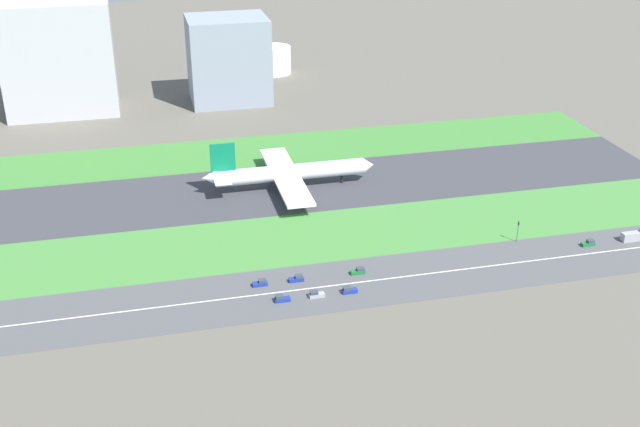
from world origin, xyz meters
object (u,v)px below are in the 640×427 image
(truck_0, at_px, (635,236))
(car_2, at_px, (316,294))
(airliner, at_px, (287,173))
(traffic_light, at_px, (518,230))
(fuel_tank_west, at_px, (274,60))
(car_0, at_px, (261,283))
(terminal_building, at_px, (59,58))
(hangar_building, at_px, (229,60))
(car_6, at_px, (358,271))
(car_4, at_px, (589,243))
(car_1, at_px, (297,279))
(car_3, at_px, (349,290))
(car_5, at_px, (282,299))

(truck_0, distance_m, car_2, 109.27)
(airliner, xyz_separation_m, traffic_light, (63.87, -60.01, -1.94))
(truck_0, bearing_deg, fuel_tank_west, 108.69)
(traffic_light, bearing_deg, car_2, -165.81)
(car_0, xyz_separation_m, truck_0, (123.11, -0.00, 0.75))
(terminal_building, xyz_separation_m, hangar_building, (78.92, 0.00, -5.41))
(airliner, distance_m, traffic_light, 87.66)
(hangar_building, bearing_deg, car_6, -85.65)
(airliner, xyz_separation_m, fuel_tank_west, (24.74, 159.00, 1.24))
(car_4, distance_m, car_6, 76.84)
(car_0, height_order, car_2, same)
(car_2, height_order, hangar_building, hangar_building)
(truck_0, relative_size, fuel_tank_west, 0.44)
(car_1, xyz_separation_m, truck_0, (112.23, -0.00, 0.75))
(car_4, relative_size, car_1, 1.00)
(car_0, bearing_deg, terminal_building, 109.10)
(car_3, bearing_deg, car_0, -22.58)
(car_2, bearing_deg, terminal_building, -68.07)
(car_3, relative_size, hangar_building, 0.11)
(car_0, height_order, traffic_light, traffic_light)
(car_6, bearing_deg, car_1, 180.00)
(car_4, distance_m, traffic_light, 22.85)
(traffic_light, relative_size, fuel_tank_west, 0.38)
(car_5, bearing_deg, airliner, -102.46)
(car_3, bearing_deg, truck_0, -174.24)
(hangar_building, relative_size, fuel_tank_west, 2.15)
(car_6, relative_size, car_0, 1.00)
(traffic_light, xyz_separation_m, hangar_building, (-69.55, 174.01, 16.35))
(car_6, xyz_separation_m, traffic_light, (55.70, 7.99, 3.37))
(car_0, relative_size, car_2, 1.00)
(airliner, relative_size, truck_0, 7.74)
(terminal_building, xyz_separation_m, fuel_tank_west, (109.33, 45.00, -18.58))
(car_2, xyz_separation_m, terminal_building, (-77.31, 192.00, 25.13))
(car_4, relative_size, car_3, 1.00)
(airliner, distance_m, car_2, 78.52)
(car_1, height_order, car_3, same)
(car_6, relative_size, fuel_tank_west, 0.23)
(car_4, distance_m, terminal_building, 250.04)
(car_0, bearing_deg, truck_0, -0.00)
(car_4, height_order, car_2, same)
(car_1, bearing_deg, hangar_building, 88.42)
(car_3, xyz_separation_m, car_2, (-9.75, 0.00, 0.00))
(car_0, bearing_deg, car_5, -66.54)
(car_0, distance_m, traffic_light, 85.89)
(car_1, xyz_separation_m, terminal_building, (-73.89, 182.00, 25.13))
(car_5, bearing_deg, traffic_light, -167.49)
(car_1, relative_size, car_2, 1.00)
(car_4, bearing_deg, car_6, 180.00)
(car_4, bearing_deg, car_3, -173.09)
(car_1, height_order, fuel_tank_west, fuel_tank_west)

